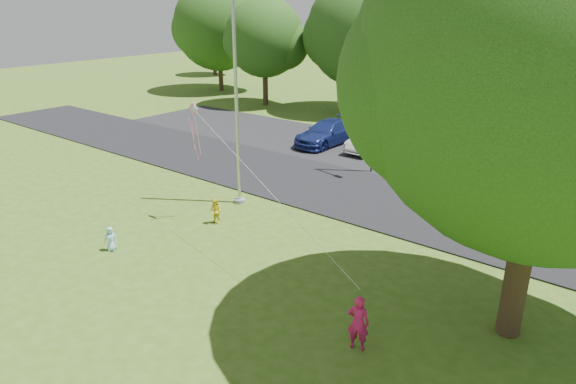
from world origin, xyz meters
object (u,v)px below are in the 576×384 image
Objects in this scene: street_lamp at (379,98)px; woman at (358,323)px; flagpole at (237,109)px; trash_can at (449,188)px; child_blue at (111,239)px; child_yellow at (216,212)px; big_tree at (548,75)px; kite at (199,126)px.

woman is (6.65, -12.76, -3.12)m from street_lamp.
trash_can is at bearing 41.36° from flagpole.
child_blue is at bearing -120.85° from trash_can.
child_yellow is (0.85, -2.28, -3.64)m from flagpole.
big_tree is 1.20× the size of kite.
kite is (0.82, 3.73, 3.53)m from child_blue.
big_tree reaches higher than woman.
big_tree is at bearing -11.68° from flagpole.
street_lamp is 6.14× the size of child_yellow.
kite is at bearing -127.20° from trash_can.
woman is 9.94m from kite.
flagpole is at bearing 37.01° from child_blue.
street_lamp is at bearing 27.67° from child_blue.
kite reaches higher than woman.
big_tree is (9.39, -9.74, 2.95)m from street_lamp.
flagpole is at bearing -98.48° from street_lamp.
kite is at bearing 28.10° from child_blue.
street_lamp is (2.70, 7.25, -0.28)m from flagpole.
child_blue is at bearing -111.97° from child_yellow.
woman is at bearing -132.19° from big_tree.
flagpole is at bearing -138.64° from trash_can.
big_tree is (5.05, -8.69, 6.37)m from trash_can.
street_lamp is at bearing 133.94° from big_tree.
child_blue is at bearing -163.34° from big_tree.
kite reaches higher than child_blue.
street_lamp is at bearing 69.60° from flagpole.
kite is (-6.60, -8.69, 3.51)m from trash_can.
big_tree is 10.98× the size of child_yellow.
child_blue is (-12.47, -3.73, -6.38)m from big_tree.
trash_can is 1.03× the size of child_blue.
flagpole is 10.69× the size of trash_can.
child_blue is 0.09× the size of kite.
child_yellow is (-6.18, -8.47, 0.06)m from trash_can.
flagpole is 1.04× the size of kite.
big_tree is at bearing -149.92° from woman.
trash_can is at bearing 56.71° from kite.
child_blue is (-7.42, -12.42, -0.02)m from trash_can.
trash_can is at bearing 49.35° from child_yellow.
street_lamp reaches higher than child_yellow.
trash_can is at bearing 120.17° from big_tree.
flagpole is 0.86× the size of big_tree.
big_tree is at bearing -34.13° from street_lamp.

